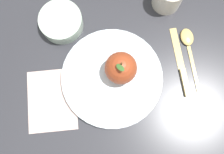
# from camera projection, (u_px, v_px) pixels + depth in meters

# --- Properties ---
(ground_plane) EXTENTS (2.40, 2.40, 0.00)m
(ground_plane) POSITION_uv_depth(u_px,v_px,m) (122.00, 78.00, 0.63)
(ground_plane) COLOR #2D2D33
(dinner_plate) EXTENTS (0.26, 0.26, 0.02)m
(dinner_plate) POSITION_uv_depth(u_px,v_px,m) (112.00, 78.00, 0.62)
(dinner_plate) COLOR silver
(dinner_plate) RESTS_ON ground_plane
(apple) EXTENTS (0.08, 0.08, 0.09)m
(apple) POSITION_uv_depth(u_px,v_px,m) (121.00, 68.00, 0.57)
(apple) COLOR #9E3D1E
(apple) RESTS_ON dinner_plate
(side_bowl) EXTENTS (0.11, 0.11, 0.04)m
(side_bowl) POSITION_uv_depth(u_px,v_px,m) (61.00, 21.00, 0.63)
(side_bowl) COLOR #B2C6B2
(side_bowl) RESTS_ON ground_plane
(knife) EXTENTS (0.18, 0.10, 0.01)m
(knife) POSITION_uv_depth(u_px,v_px,m) (182.00, 68.00, 0.63)
(knife) COLOR #D8B766
(knife) RESTS_ON ground_plane
(spoon) EXTENTS (0.17, 0.09, 0.01)m
(spoon) POSITION_uv_depth(u_px,v_px,m) (188.00, 44.00, 0.64)
(spoon) COLOR #D8B766
(spoon) RESTS_ON ground_plane
(linen_napkin) EXTENTS (0.19, 0.17, 0.00)m
(linen_napkin) POSITION_uv_depth(u_px,v_px,m) (52.00, 100.00, 0.61)
(linen_napkin) COLOR beige
(linen_napkin) RESTS_ON ground_plane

